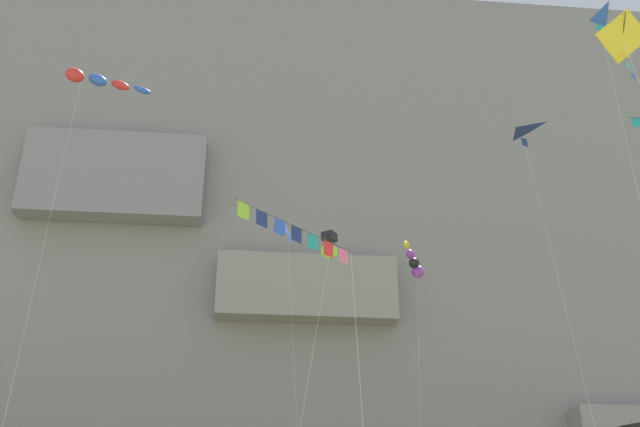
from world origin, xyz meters
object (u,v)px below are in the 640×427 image
Objects in this scene: kite_delta_mid_right at (519,142)px; kite_diamond_near_cliff at (626,45)px; kite_box_high_right at (329,246)px; kite_windsock_upper_mid at (414,264)px; kite_delta_high_center at (595,41)px; kite_banner_low_left at (299,242)px; kite_windsock_mid_center at (96,80)px; kite_diamond_low_right at (289,255)px.

kite_diamond_near_cliff is at bearing -100.71° from kite_delta_mid_right.
kite_windsock_upper_mid is (6.66, 11.36, 4.23)m from kite_box_high_right.
kite_diamond_near_cliff is 0.68× the size of kite_delta_high_center.
kite_box_high_right is at bearing 74.93° from kite_banner_low_left.
kite_windsock_upper_mid reaches higher than kite_box_high_right.
kite_windsock_mid_center is at bearing 142.64° from kite_box_high_right.
kite_delta_high_center reaches higher than kite_banner_low_left.
kite_delta_high_center reaches higher than kite_diamond_low_right.
kite_delta_mid_right is 1.03× the size of kite_diamond_low_right.
kite_delta_high_center is at bearing -52.66° from kite_diamond_low_right.
kite_box_high_right is at bearing 121.34° from kite_diamond_near_cliff.
kite_delta_mid_right is 0.93× the size of kite_delta_high_center.
kite_windsock_mid_center is 1.29× the size of kite_delta_mid_right.
kite_banner_low_left is at bearing -105.07° from kite_box_high_right.
kite_diamond_near_cliff is (22.95, -24.81, -15.54)m from kite_windsock_mid_center.
kite_windsock_mid_center reaches higher than kite_banner_low_left.
kite_delta_mid_right reaches higher than kite_diamond_low_right.
kite_diamond_low_right is at bearing 149.48° from kite_windsock_upper_mid.
kite_delta_mid_right is 19.89m from kite_diamond_near_cliff.
kite_windsock_mid_center is 32.01m from kite_delta_high_center.
kite_diamond_near_cliff is at bearing -58.66° from kite_box_high_right.
kite_diamond_near_cliff reaches higher than kite_box_high_right.
kite_box_high_right is 13.83m from kite_windsock_upper_mid.
kite_diamond_near_cliff is at bearing -115.54° from kite_delta_high_center.
kite_box_high_right is at bearing -86.24° from kite_diamond_low_right.
kite_windsock_mid_center is at bearing -160.90° from kite_diamond_low_right.
kite_banner_low_left is (-10.17, 6.66, -4.43)m from kite_diamond_near_cliff.
kite_box_high_right is 0.51× the size of kite_windsock_mid_center.
kite_diamond_low_right is 1.32× the size of kite_diamond_near_cliff.
kite_box_high_right is 0.81× the size of kite_windsock_upper_mid.
kite_windsock_mid_center is at bearing 132.77° from kite_diamond_near_cliff.
kite_delta_high_center is 1.34× the size of kite_windsock_upper_mid.
kite_banner_low_left is 21.50m from kite_windsock_upper_mid.
kite_diamond_low_right is 31.41m from kite_diamond_near_cliff.
kite_diamond_low_right is (13.61, 4.71, -10.29)m from kite_windsock_mid_center.
kite_delta_high_center is (28.03, -14.19, -6.16)m from kite_windsock_mid_center.
kite_box_high_right is 16.01m from kite_diamond_near_cliff.
kite_windsock_upper_mid is at bearing 65.03° from kite_banner_low_left.
kite_windsock_upper_mid is (8.53, 18.32, 7.32)m from kite_banner_low_left.
kite_delta_mid_right is at bearing 39.79° from kite_banner_low_left.
kite_diamond_near_cliff is at bearing -72.44° from kite_diamond_low_right.
kite_windsock_upper_mid is (21.31, 0.17, -12.65)m from kite_windsock_mid_center.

